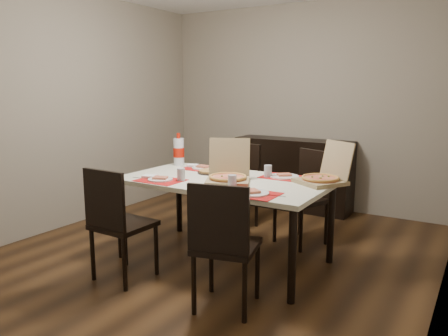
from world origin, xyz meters
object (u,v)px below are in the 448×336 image
(sideboard, at_px, (293,174))
(dining_table, at_px, (224,187))
(chair_far_left, at_px, (238,181))
(dip_bowl, at_px, (235,175))
(chair_near_right, at_px, (224,241))
(pizza_box_center, at_px, (228,176))
(chair_far_right, at_px, (306,193))
(soda_bottle, at_px, (179,152))
(chair_near_left, at_px, (117,220))

(sideboard, distance_m, dining_table, 1.98)
(chair_far_left, height_order, dip_bowl, chair_far_left)
(chair_near_right, height_order, chair_far_left, same)
(chair_near_right, relative_size, pizza_box_center, 1.81)
(chair_far_right, bearing_deg, chair_near_right, -89.05)
(chair_near_right, bearing_deg, dining_table, 121.22)
(dining_table, distance_m, chair_far_right, 0.97)
(chair_far_right, distance_m, pizza_box_center, 1.04)
(pizza_box_center, bearing_deg, sideboard, 96.96)
(sideboard, bearing_deg, soda_bottle, -110.79)
(chair_far_right, relative_size, dip_bowl, 8.25)
(dining_table, relative_size, chair_near_right, 1.94)
(soda_bottle, bearing_deg, dining_table, -24.88)
(chair_far_left, bearing_deg, pizza_box_center, -64.83)
(dining_table, xyz_separation_m, chair_far_left, (-0.39, 0.94, -0.17))
(dining_table, height_order, dip_bowl, dip_bowl)
(dining_table, relative_size, dip_bowl, 15.96)
(chair_far_left, xyz_separation_m, pizza_box_center, (0.48, -1.03, 0.30))
(sideboard, bearing_deg, dip_bowl, -84.25)
(chair_far_left, bearing_deg, chair_far_right, -6.89)
(chair_near_right, distance_m, chair_far_left, 1.94)
(chair_far_left, bearing_deg, soda_bottle, -122.62)
(sideboard, height_order, pizza_box_center, pizza_box_center)
(chair_near_left, distance_m, chair_near_right, 0.98)
(chair_near_left, distance_m, chair_far_left, 1.76)
(chair_far_left, relative_size, chair_far_right, 1.00)
(chair_far_left, distance_m, pizza_box_center, 1.17)
(dining_table, relative_size, chair_far_right, 1.94)
(dip_bowl, bearing_deg, dining_table, -99.28)
(chair_far_right, bearing_deg, dip_bowl, -122.00)
(dining_table, relative_size, pizza_box_center, 3.50)
(chair_near_right, bearing_deg, soda_bottle, 137.36)
(dining_table, xyz_separation_m, dip_bowl, (0.03, 0.16, 0.08))
(chair_near_right, bearing_deg, dip_bowl, 115.59)
(chair_far_left, distance_m, soda_bottle, 0.79)
(chair_near_left, bearing_deg, chair_near_right, 1.29)
(dining_table, bearing_deg, sideboard, 94.55)
(chair_far_left, height_order, soda_bottle, soda_bottle)
(soda_bottle, bearing_deg, chair_near_right, -42.64)
(sideboard, distance_m, dip_bowl, 1.84)
(chair_near_right, height_order, chair_far_right, same)
(chair_far_right, bearing_deg, pizza_box_center, -111.17)
(pizza_box_center, relative_size, dip_bowl, 4.56)
(chair_near_left, bearing_deg, pizza_box_center, 50.67)
(chair_near_left, xyz_separation_m, chair_near_right, (0.98, 0.02, 0.00))
(chair_near_left, relative_size, chair_near_right, 1.00)
(chair_far_right, distance_m, dip_bowl, 0.85)
(sideboard, distance_m, pizza_box_center, 2.09)
(dining_table, distance_m, chair_near_left, 0.97)
(dining_table, distance_m, dip_bowl, 0.18)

